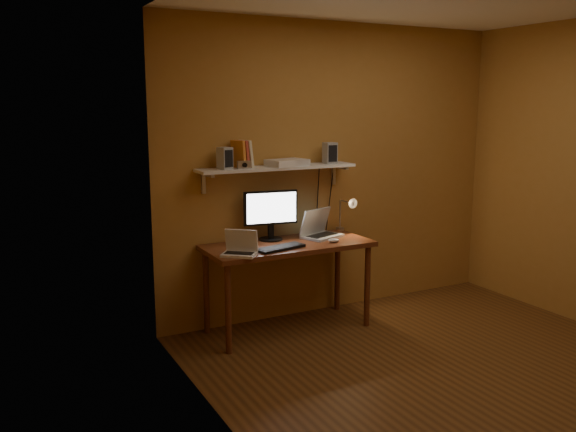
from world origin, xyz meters
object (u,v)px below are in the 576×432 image
laptop (319,229)px  shelf_camera (244,165)px  desk (288,253)px  mouse (334,240)px  wall_shelf (277,168)px  desk_lamp (347,210)px  keyboard (281,248)px  monitor (271,212)px  netbook (240,248)px  router (287,163)px  speaker_left (225,158)px  speaker_right (330,153)px

laptop → shelf_camera: (-0.69, 0.03, 0.59)m
desk → mouse: bearing=-22.2°
wall_shelf → desk_lamp: (0.66, -0.07, -0.40)m
keyboard → mouse: (0.50, 0.01, 0.01)m
monitor → laptop: size_ratio=1.18×
wall_shelf → netbook: bearing=-144.1°
desk → keyboard: 0.23m
desk → router: bearing=64.9°
speaker_left → keyboard: bearing=-63.5°
desk_lamp → shelf_camera: bearing=179.6°
shelf_camera → desk: bearing=-21.8°
desk → speaker_right: bearing=19.5°
speaker_right → router: size_ratio=0.56×
netbook → desk: bearing=57.7°
monitor → netbook: bearing=-133.1°
netbook → shelf_camera: bearing=99.3°
monitor → router: bearing=7.5°
desk → laptop: (0.35, 0.10, 0.15)m
router → desk_lamp: bearing=-5.0°
netbook → speaker_right: size_ratio=1.70×
speaker_right → router: bearing=-177.1°
desk → router: size_ratio=4.25×
wall_shelf → monitor: (-0.07, -0.02, -0.37)m
speaker_left → wall_shelf: bearing=-16.7°
desk → speaker_left: (-0.48, 0.18, 0.80)m
monitor → shelf_camera: bearing=-162.1°
keyboard → speaker_right: bearing=14.4°
monitor → router: router is taller
router → wall_shelf: bearing=168.1°
keyboard → netbook: bearing=170.6°
laptop → mouse: bearing=-110.0°
wall_shelf → shelf_camera: 0.34m
keyboard → speaker_left: speaker_left is taller
keyboard → shelf_camera: size_ratio=3.75×
speaker_right → shelf_camera: bearing=-174.2°
netbook → router: router is taller
monitor → keyboard: 0.41m
keyboard → router: bearing=42.6°
monitor → laptop: (0.43, -0.08, -0.17)m
speaker_left → laptop: bearing=-23.8°
speaker_left → router: (0.56, -0.00, -0.06)m
wall_shelf → speaker_left: (-0.48, -0.01, 0.10)m
monitor → router: (0.15, -0.00, 0.41)m
speaker_left → shelf_camera: size_ratio=1.59×
wall_shelf → mouse: (0.35, -0.34, -0.59)m
speaker_left → netbook: bearing=-112.6°
laptop → desk_lamp: (0.31, 0.03, 0.14)m
netbook → shelf_camera: 0.70m
mouse → speaker_left: 1.13m
mouse → router: bearing=141.1°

